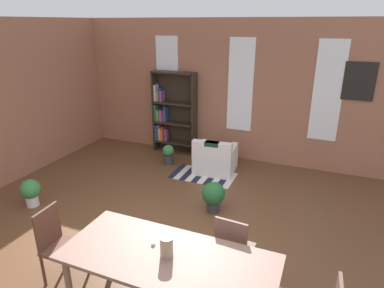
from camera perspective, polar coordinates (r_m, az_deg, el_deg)
The scene contains 17 objects.
ground_plane at distance 4.81m, azimuth -4.52°, elevation -18.05°, with size 9.76×9.76×0.00m, color brown.
back_wall_brick at distance 7.41m, azimuth 8.40°, elevation 8.82°, with size 8.51×0.12×3.06m, color #A1654B.
window_pane_0 at distance 7.93m, azimuth -4.23°, elevation 10.84°, with size 0.55×0.02×1.99m, color white.
window_pane_1 at distance 7.32m, azimuth 8.32°, elevation 9.90°, with size 0.55×0.02×1.99m, color white.
window_pane_2 at distance 7.10m, azimuth 22.26°, elevation 8.30°, with size 0.55×0.02×1.99m, color white.
dining_table at distance 3.56m, azimuth -4.11°, elevation -19.60°, with size 2.18×0.94×0.77m.
vase_on_table at distance 3.45m, azimuth -4.38°, elevation -17.15°, with size 0.13×0.13×0.22m, color #998466.
tealight_candle_0 at distance 3.65m, azimuth -6.66°, elevation -16.60°, with size 0.04×0.04×0.03m, color silver.
dining_chair_far_right at distance 4.05m, azimuth 7.08°, elevation -17.34°, with size 0.43×0.43×0.95m.
dining_chair_head_left at distance 4.40m, azimuth -22.06°, elevation -15.44°, with size 0.42×0.42×0.95m.
bookshelf_tall at distance 7.87m, azimuth -3.56°, elevation 5.25°, with size 1.04×0.28×1.92m.
armchair_white at distance 6.96m, azimuth 3.98°, elevation -2.58°, with size 0.86×0.86×0.75m.
potted_plant_by_shelf at distance 5.53m, azimuth 3.68°, elevation -8.77°, with size 0.39×0.39×0.52m.
potted_plant_corner at distance 6.31m, azimuth -25.95°, elevation -7.26°, with size 0.33×0.33×0.48m.
potted_plant_window at distance 7.34m, azimuth -4.08°, elevation -1.68°, with size 0.25×0.25×0.44m.
striped_rug at distance 6.86m, azimuth 1.91°, elevation -5.41°, with size 1.29×0.74×0.01m.
framed_picture at distance 7.07m, azimuth 26.77°, elevation 9.58°, with size 0.56×0.03×0.72m, color black.
Camera 1 is at (1.78, -3.33, 2.97)m, focal length 31.07 mm.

